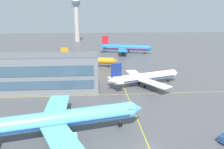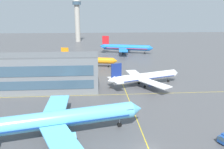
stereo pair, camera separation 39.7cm
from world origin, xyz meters
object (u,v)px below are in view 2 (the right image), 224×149
at_px(airliner_second_row, 145,77).
at_px(control_tower, 77,18).
at_px(airliner_front_gate, 61,119).
at_px(airliner_third_row, 87,60).
at_px(airliner_far_left_stand, 126,47).

distance_m(airliner_second_row, control_tower, 156.54).
bearing_deg(airliner_front_gate, airliner_third_row, 86.87).
height_order(airliner_third_row, control_tower, control_tower).
xyz_separation_m(airliner_third_row, control_tower, (-13.16, 115.48, 20.33)).
distance_m(airliner_third_row, control_tower, 117.99).
height_order(airliner_second_row, airliner_third_row, airliner_second_row).
relative_size(airliner_third_row, airliner_far_left_stand, 0.84).
relative_size(airliner_far_left_stand, control_tower, 0.93).
distance_m(airliner_front_gate, airliner_second_row, 45.38).
bearing_deg(airliner_front_gate, control_tower, 92.84).
bearing_deg(airliner_far_left_stand, airliner_third_row, -123.01).
bearing_deg(airliner_far_left_stand, airliner_second_row, -91.96).
relative_size(airliner_front_gate, airliner_third_row, 1.24).
bearing_deg(airliner_third_row, control_tower, 96.50).
relative_size(airliner_front_gate, control_tower, 0.97).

